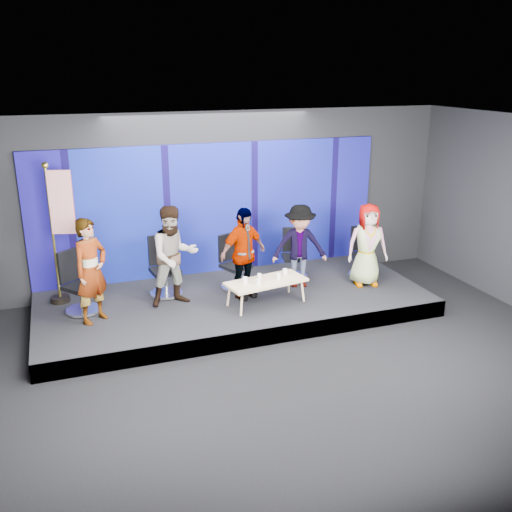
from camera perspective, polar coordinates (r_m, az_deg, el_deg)
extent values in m
plane|color=black|center=(8.49, 3.04, -11.94)|extent=(10.00, 10.00, 0.00)
cube|color=black|center=(11.41, -4.54, 5.48)|extent=(10.00, 0.02, 3.50)
cube|color=black|center=(4.71, 23.14, -15.79)|extent=(10.00, 0.02, 3.50)
cube|color=black|center=(7.38, 3.51, 12.25)|extent=(10.00, 8.00, 0.02)
cube|color=black|center=(10.53, -2.17, -4.76)|extent=(7.00, 3.00, 0.30)
cube|color=#130866|center=(11.40, -4.45, 4.70)|extent=(7.00, 0.08, 2.60)
cylinder|color=silver|center=(10.22, -16.86, -5.23)|extent=(0.85, 0.85, 0.06)
cylinder|color=silver|center=(10.13, -16.98, -4.02)|extent=(0.07, 0.07, 0.40)
cube|color=black|center=(10.06, -17.09, -2.96)|extent=(0.68, 0.68, 0.07)
cube|color=black|center=(10.12, -18.18, -0.92)|extent=(0.38, 0.32, 0.56)
imported|color=black|center=(9.53, -16.16, -1.44)|extent=(0.76, 0.72, 1.74)
cylinder|color=silver|center=(10.62, -8.94, -3.72)|extent=(0.68, 0.68, 0.06)
cylinder|color=silver|center=(10.53, -9.00, -2.53)|extent=(0.07, 0.07, 0.41)
cube|color=black|center=(10.46, -9.06, -1.48)|extent=(0.54, 0.54, 0.07)
cube|color=black|center=(10.58, -9.54, 0.65)|extent=(0.45, 0.10, 0.56)
imported|color=black|center=(9.93, -8.20, 0.00)|extent=(0.93, 0.76, 1.77)
cylinder|color=silver|center=(10.82, -2.02, -3.09)|extent=(0.75, 0.75, 0.06)
cylinder|color=silver|center=(10.74, -2.03, -1.98)|extent=(0.07, 0.07, 0.39)
cube|color=black|center=(10.67, -2.04, -1.01)|extent=(0.60, 0.60, 0.07)
cube|color=black|center=(10.74, -2.84, 0.90)|extent=(0.41, 0.20, 0.53)
imported|color=black|center=(10.14, -1.29, 0.27)|extent=(1.06, 0.73, 1.67)
cylinder|color=silver|center=(11.37, 3.78, -2.04)|extent=(0.67, 0.67, 0.06)
cylinder|color=silver|center=(11.30, 3.81, -1.03)|extent=(0.06, 0.06, 0.37)
cube|color=black|center=(11.24, 3.83, -0.14)|extent=(0.54, 0.54, 0.06)
cube|color=black|center=(11.35, 3.68, 1.67)|extent=(0.40, 0.14, 0.51)
imported|color=black|center=(10.71, 4.38, 0.99)|extent=(1.14, 0.82, 1.59)
cylinder|color=silver|center=(11.63, 10.53, -1.83)|extent=(0.66, 0.66, 0.06)
cylinder|color=silver|center=(11.56, 10.59, -0.85)|extent=(0.06, 0.06, 0.37)
cube|color=black|center=(11.51, 10.64, 0.02)|extent=(0.53, 0.53, 0.06)
cube|color=black|center=(11.62, 10.40, 1.77)|extent=(0.40, 0.13, 0.51)
imported|color=black|center=(10.97, 11.06, 1.11)|extent=(0.87, 0.66, 1.59)
cube|color=tan|center=(9.98, 1.02, -2.59)|extent=(1.50, 0.84, 0.04)
cylinder|color=tan|center=(9.59, -1.46, -4.89)|extent=(0.04, 0.04, 0.39)
cylinder|color=tan|center=(9.98, -2.74, -3.97)|extent=(0.04, 0.04, 0.39)
cylinder|color=tan|center=(10.19, 4.68, -3.51)|extent=(0.04, 0.04, 0.39)
cylinder|color=tan|center=(10.55, 3.25, -2.70)|extent=(0.04, 0.04, 0.39)
cylinder|color=silver|center=(9.85, -1.10, -2.43)|extent=(0.09, 0.09, 0.11)
cylinder|color=silver|center=(9.78, 0.25, -2.60)|extent=(0.09, 0.09, 0.10)
cylinder|color=silver|center=(10.05, 0.35, -2.03)|extent=(0.07, 0.07, 0.09)
cylinder|color=silver|center=(10.05, 2.25, -2.02)|extent=(0.08, 0.08, 0.10)
cylinder|color=silver|center=(10.26, 2.93, -1.58)|extent=(0.09, 0.09, 0.10)
cylinder|color=black|center=(10.77, -18.97, -4.08)|extent=(0.33, 0.33, 0.10)
cylinder|color=gold|center=(10.40, -19.64, 2.02)|extent=(0.05, 0.05, 2.29)
sphere|color=gold|center=(10.15, -20.36, 8.50)|extent=(0.11, 0.11, 0.11)
cube|color=#A6131D|center=(10.19, -18.89, 5.10)|extent=(0.40, 0.17, 1.09)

